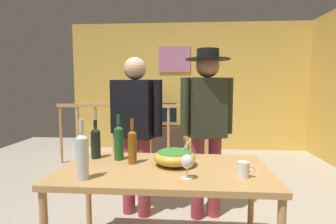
% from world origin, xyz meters
% --- Properties ---
extents(ground_plane, '(7.90, 7.90, 0.00)m').
position_xyz_m(ground_plane, '(0.00, 0.00, 0.00)').
color(ground_plane, '#9E9384').
extents(back_wall, '(4.84, 0.10, 2.57)m').
position_xyz_m(back_wall, '(0.00, 3.04, 1.29)').
color(back_wall, gold).
rests_on(back_wall, ground_plane).
extents(framed_picture, '(0.64, 0.03, 0.51)m').
position_xyz_m(framed_picture, '(-0.30, 2.98, 1.85)').
color(framed_picture, '#B36D9B').
extents(stair_railing, '(2.53, 0.10, 1.07)m').
position_xyz_m(stair_railing, '(-0.59, 1.80, 0.62)').
color(stair_railing, '#B2844C').
rests_on(stair_railing, ground_plane).
extents(tv_console, '(0.90, 0.40, 0.51)m').
position_xyz_m(tv_console, '(-0.57, 2.69, 0.26)').
color(tv_console, '#38281E').
rests_on(tv_console, ground_plane).
extents(flat_screen_tv, '(0.65, 0.12, 0.46)m').
position_xyz_m(flat_screen_tv, '(-0.57, 2.66, 0.78)').
color(flat_screen_tv, black).
rests_on(flat_screen_tv, tv_console).
extents(serving_table, '(1.51, 0.82, 0.74)m').
position_xyz_m(serving_table, '(-0.19, -0.69, 0.68)').
color(serving_table, '#B2844C').
rests_on(serving_table, ground_plane).
extents(salad_bowl, '(0.32, 0.32, 0.20)m').
position_xyz_m(salad_bowl, '(-0.11, -0.62, 0.81)').
color(salad_bowl, gold).
rests_on(salad_bowl, serving_table).
extents(wine_glass, '(0.08, 0.08, 0.16)m').
position_xyz_m(wine_glass, '(-0.02, -0.91, 0.85)').
color(wine_glass, silver).
rests_on(wine_glass, serving_table).
extents(wine_bottle_amber, '(0.07, 0.07, 0.35)m').
position_xyz_m(wine_bottle_amber, '(-0.44, -0.60, 0.88)').
color(wine_bottle_amber, brown).
rests_on(wine_bottle_amber, serving_table).
extents(wine_bottle_dark, '(0.08, 0.08, 0.32)m').
position_xyz_m(wine_bottle_dark, '(-0.77, -0.47, 0.87)').
color(wine_bottle_dark, black).
rests_on(wine_bottle_dark, serving_table).
extents(wine_bottle_green, '(0.08, 0.08, 0.37)m').
position_xyz_m(wine_bottle_green, '(-0.57, -0.50, 0.89)').
color(wine_bottle_green, '#1E5628').
rests_on(wine_bottle_green, serving_table).
extents(wine_bottle_clear, '(0.08, 0.08, 0.38)m').
position_xyz_m(wine_bottle_clear, '(-0.68, -0.97, 0.90)').
color(wine_bottle_clear, silver).
rests_on(wine_bottle_clear, serving_table).
extents(mug_white, '(0.11, 0.08, 0.10)m').
position_xyz_m(mug_white, '(0.35, -0.85, 0.79)').
color(mug_white, white).
rests_on(mug_white, serving_table).
extents(person_standing_left, '(0.56, 0.33, 1.61)m').
position_xyz_m(person_standing_left, '(-0.54, 0.07, 0.95)').
color(person_standing_left, '#9E3842').
rests_on(person_standing_left, ground_plane).
extents(person_standing_right, '(0.52, 0.43, 1.68)m').
position_xyz_m(person_standing_right, '(0.17, 0.07, 1.00)').
color(person_standing_right, '#9E3842').
rests_on(person_standing_right, ground_plane).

